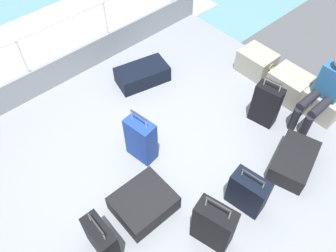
{
  "coord_description": "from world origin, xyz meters",
  "views": [
    {
      "loc": [
        1.92,
        -1.69,
        3.77
      ],
      "look_at": [
        -0.22,
        0.24,
        0.25
      ],
      "focal_mm": 36.82,
      "sensor_mm": 36.0,
      "label": 1
    }
  ],
  "objects": [
    {
      "name": "ground_plane",
      "position": [
        0.0,
        0.0,
        -0.03
      ],
      "size": [
        4.4,
        5.2,
        0.06
      ],
      "primitive_type": "cube",
      "color": "gray"
    },
    {
      "name": "gunwale_port",
      "position": [
        -2.17,
        0.0,
        0.23
      ],
      "size": [
        0.06,
        5.2,
        0.45
      ],
      "primitive_type": "cube",
      "color": "gray",
      "rests_on": "ground_plane"
    },
    {
      "name": "railing_port",
      "position": [
        -2.17,
        0.0,
        0.78
      ],
      "size": [
        0.04,
        4.2,
        1.02
      ],
      "color": "silver",
      "rests_on": "ground_plane"
    },
    {
      "name": "sea_wake",
      "position": [
        -3.6,
        0.0,
        -0.34
      ],
      "size": [
        12.0,
        12.0,
        0.01
      ],
      "color": "#598C9E",
      "rests_on": "ground_plane"
    },
    {
      "name": "cargo_crate_0",
      "position": [
        -0.3,
        2.19,
        0.18
      ],
      "size": [
        0.56,
        0.43,
        0.37
      ],
      "color": "gray",
      "rests_on": "ground_plane"
    },
    {
      "name": "cargo_crate_1",
      "position": [
        0.37,
        2.12,
        0.2
      ],
      "size": [
        0.59,
        0.44,
        0.41
      ],
      "color": "gray",
      "rests_on": "ground_plane"
    },
    {
      "name": "cargo_crate_2",
      "position": [
        0.9,
        2.19,
        0.19
      ],
      "size": [
        0.57,
        0.42,
        0.38
      ],
      "color": "#9E9989",
      "rests_on": "ground_plane"
    },
    {
      "name": "passenger_seated",
      "position": [
        0.9,
        2.01,
        0.57
      ],
      "size": [
        0.34,
        0.66,
        1.08
      ],
      "color": "#26598C",
      "rests_on": "ground_plane"
    },
    {
      "name": "suitcase_0",
      "position": [
        -1.34,
        0.7,
        0.13
      ],
      "size": [
        0.6,
        0.87,
        0.26
      ],
      "color": "black",
      "rests_on": "ground_plane"
    },
    {
      "name": "suitcase_1",
      "position": [
        -0.24,
        -0.2,
        0.32
      ],
      "size": [
        0.4,
        0.26,
        0.79
      ],
      "color": "navy",
      "rests_on": "ground_plane"
    },
    {
      "name": "suitcase_2",
      "position": [
        0.37,
        -0.67,
        0.12
      ],
      "size": [
        0.57,
        0.67,
        0.25
      ],
      "color": "black",
      "rests_on": "ground_plane"
    },
    {
      "name": "suitcase_3",
      "position": [
        1.12,
        0.25,
        0.26
      ],
      "size": [
        0.46,
        0.29,
        0.62
      ],
      "color": "black",
      "rests_on": "ground_plane"
    },
    {
      "name": "suitcase_4",
      "position": [
        1.14,
        -0.34,
        0.32
      ],
      "size": [
        0.47,
        0.32,
        0.8
      ],
      "color": "black",
      "rests_on": "ground_plane"
    },
    {
      "name": "suitcase_6",
      "position": [
        1.19,
        1.1,
        0.13
      ],
      "size": [
        0.64,
        0.82,
        0.26
      ],
      "color": "black",
      "rests_on": "ground_plane"
    },
    {
      "name": "suitcase_7",
      "position": [
        0.45,
        -1.3,
        0.26
      ],
      "size": [
        0.43,
        0.2,
        0.65
      ],
      "color": "black",
      "rests_on": "ground_plane"
    },
    {
      "name": "suitcase_8",
      "position": [
        0.43,
        1.45,
        0.32
      ],
      "size": [
        0.39,
        0.25,
        0.77
      ],
      "color": "black",
      "rests_on": "ground_plane"
    }
  ]
}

